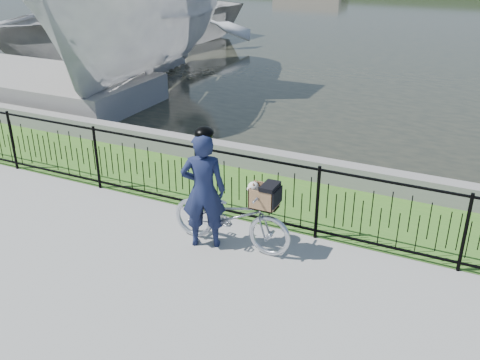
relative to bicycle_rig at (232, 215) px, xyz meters
The scene contains 9 objects.
ground 1.01m from the bicycle_rig, 88.35° to the right, with size 120.00×120.00×0.00m, color gray.
grass_strip 1.79m from the bicycle_rig, 89.15° to the left, with size 60.00×2.00×0.01m, color #3C6B21.
water 32.12m from the bicycle_rig, 89.95° to the left, with size 120.00×120.00×0.00m, color #26271D.
quay_wall 2.73m from the bicycle_rig, 89.46° to the left, with size 60.00×0.30×0.40m, color gray.
fence 0.72m from the bicycle_rig, 87.97° to the left, with size 14.00×0.06×1.15m, color black, non-canonical shape.
bicycle_rig is the anchor object (origin of this frame).
cyclist 0.55m from the bicycle_rig, 158.63° to the right, with size 0.74×0.62×1.78m.
boat_near 9.06m from the bicycle_rig, 132.68° to the left, with size 5.58×10.08×5.48m.
boat_far 15.76m from the bicycle_rig, 132.93° to the left, with size 10.86×12.82×2.26m.
Camera 1 is at (2.95, -5.08, 4.09)m, focal length 40.00 mm.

